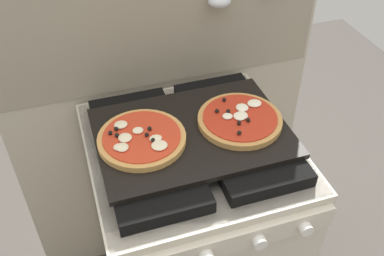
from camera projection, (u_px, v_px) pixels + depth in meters
name	position (u px, v px, depth m)	size (l,w,h in m)	color
kitchen_backsplash	(163.00, 100.00, 1.58)	(1.10, 0.09, 1.55)	#B2A893
stove	(192.00, 231.00, 1.56)	(0.60, 0.64, 0.90)	beige
baking_tray	(192.00, 133.00, 1.26)	(0.54, 0.38, 0.02)	black
pizza_left	(141.00, 139.00, 1.21)	(0.24, 0.24, 0.03)	tan
pizza_right	(240.00, 119.00, 1.28)	(0.24, 0.24, 0.03)	#C18947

